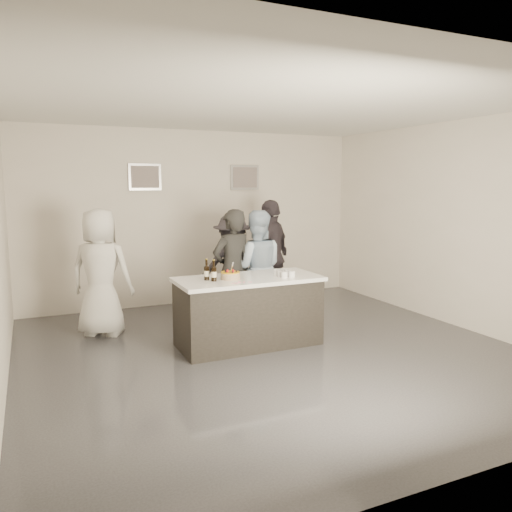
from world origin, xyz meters
name	(u,v)px	position (x,y,z in m)	size (l,w,h in m)	color
floor	(272,352)	(0.00, 0.00, 0.00)	(6.00, 6.00, 0.00)	#3D3D42
ceiling	(274,105)	(0.00, 0.00, 3.00)	(6.00, 6.00, 0.00)	white
wall_back	(197,218)	(0.00, 3.00, 1.50)	(6.00, 0.04, 3.00)	silver
wall_front	(472,273)	(0.00, -3.00, 1.50)	(6.00, 0.04, 3.00)	silver
wall_right	(457,225)	(3.00, 0.00, 1.50)	(0.04, 6.00, 3.00)	silver
picture_left	(145,177)	(-0.90, 2.97, 2.20)	(0.54, 0.04, 0.44)	#B2B2B7
picture_right	(245,177)	(0.90, 2.97, 2.20)	(0.54, 0.04, 0.44)	#B2B2B7
bar_counter	(248,311)	(-0.16, 0.38, 0.45)	(1.86, 0.86, 0.90)	white
cake	(230,276)	(-0.42, 0.36, 0.94)	(0.24, 0.24, 0.08)	gold
beer_bottle_a	(207,270)	(-0.71, 0.42, 1.03)	(0.07, 0.07, 0.26)	black
beer_bottle_b	(214,271)	(-0.65, 0.32, 1.03)	(0.07, 0.07, 0.26)	black
tumbler_cluster	(284,273)	(0.30, 0.27, 0.94)	(0.19, 0.30, 0.08)	orange
candles	(241,282)	(-0.39, 0.09, 0.90)	(0.24, 0.08, 0.01)	pink
person_main_black	(232,270)	(-0.10, 1.09, 0.87)	(0.63, 0.42, 1.74)	black
person_main_blue	(256,268)	(0.34, 1.23, 0.85)	(0.83, 0.65, 1.71)	silver
person_guest_left	(101,272)	(-1.83, 1.62, 0.88)	(0.86, 0.56, 1.77)	white
person_guest_right	(271,257)	(0.85, 1.76, 0.92)	(1.08, 0.45, 1.84)	#322D35
person_guest_back	(233,265)	(0.20, 1.84, 0.81)	(1.05, 0.60, 1.62)	#333039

